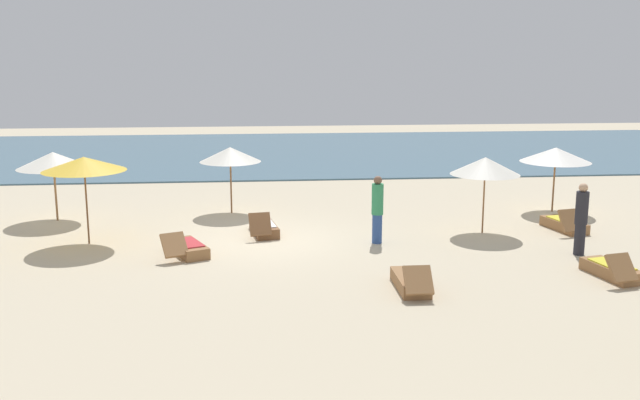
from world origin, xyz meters
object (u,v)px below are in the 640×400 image
object	(u,v)px
umbrella_2	(230,155)
lounger_1	(565,224)
umbrella_3	(485,166)
umbrella_4	(53,160)
lounger_2	(411,282)
umbrella_0	(556,155)
person_0	(581,218)
lounger_3	(264,228)
person_1	(377,209)
lounger_4	(187,248)
lounger_0	(612,270)
umbrella_1	(84,164)

from	to	relation	value
umbrella_2	lounger_1	world-z (taller)	umbrella_2
umbrella_3	umbrella_4	xyz separation A→B (m)	(-12.18, 2.62, -0.07)
umbrella_3	lounger_2	xyz separation A→B (m)	(-3.03, -4.66, -1.72)
umbrella_0	person_0	distance (m)	5.10
umbrella_0	lounger_3	bearing A→B (deg)	-167.04
umbrella_3	person_1	distance (m)	3.35
lounger_3	person_0	xyz separation A→B (m)	(7.77, -2.75, 0.75)
lounger_4	lounger_3	bearing A→B (deg)	44.21
lounger_1	lounger_3	world-z (taller)	lounger_3
lounger_4	person_1	xyz separation A→B (m)	(4.88, 0.69, 0.74)
lounger_0	lounger_3	distance (m)	8.97
lounger_1	lounger_3	size ratio (longest dim) A/B	1.01
umbrella_4	lounger_2	xyz separation A→B (m)	(9.16, -7.28, -1.65)
umbrella_3	lounger_1	size ratio (longest dim) A/B	1.22
umbrella_0	umbrella_4	xyz separation A→B (m)	(-15.23, 0.15, 0.02)
lounger_0	person_1	distance (m)	5.89
lounger_4	person_0	size ratio (longest dim) A/B	0.99
lounger_1	lounger_2	xyz separation A→B (m)	(-5.42, -4.70, -0.01)
lounger_3	person_1	distance (m)	3.27
umbrella_2	lounger_3	distance (m)	3.42
umbrella_0	lounger_0	distance (m)	7.06
lounger_0	person_1	world-z (taller)	person_1
lounger_2	lounger_1	bearing A→B (deg)	40.94
umbrella_0	lounger_0	xyz separation A→B (m)	(-1.42, -6.72, -1.63)
lounger_1	lounger_3	xyz separation A→B (m)	(-8.46, 0.33, 0.00)
umbrella_0	lounger_3	xyz separation A→B (m)	(-9.11, -2.10, -1.62)
lounger_3	umbrella_4	bearing A→B (deg)	159.83
umbrella_3	person_0	bearing A→B (deg)	-54.30
lounger_3	person_1	world-z (taller)	person_1
umbrella_1	umbrella_3	distance (m)	10.66
lounger_1	lounger_0	bearing A→B (deg)	-100.21
umbrella_2	umbrella_3	distance (m)	7.72
umbrella_2	person_0	world-z (taller)	umbrella_2
umbrella_0	lounger_4	world-z (taller)	umbrella_0
umbrella_0	umbrella_3	distance (m)	3.92
lounger_0	lounger_2	xyz separation A→B (m)	(-4.65, -0.41, -0.01)
person_1	umbrella_4	bearing A→B (deg)	159.30
umbrella_2	lounger_2	size ratio (longest dim) A/B	1.21
umbrella_0	lounger_1	size ratio (longest dim) A/B	1.25
umbrella_2	umbrella_4	xyz separation A→B (m)	(-5.16, -0.58, -0.02)
umbrella_0	lounger_3	world-z (taller)	umbrella_0
lounger_2	person_1	distance (m)	3.92
lounger_3	person_0	world-z (taller)	person_0
lounger_1	person_0	world-z (taller)	person_0
lounger_2	person_1	world-z (taller)	person_1
lounger_0	lounger_4	size ratio (longest dim) A/B	0.99
umbrella_4	lounger_3	size ratio (longest dim) A/B	1.23
umbrella_0	umbrella_4	world-z (taller)	umbrella_4
lounger_1	lounger_4	world-z (taller)	lounger_1
umbrella_3	lounger_2	distance (m)	5.81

